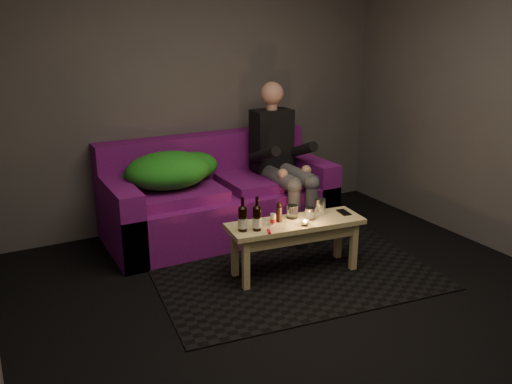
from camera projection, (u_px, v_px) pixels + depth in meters
floor at (328, 321)px, 3.68m from camera, size 4.50×4.50×0.00m
room at (297, 69)px, 3.57m from camera, size 4.50×4.50×4.50m
rug at (291, 270)px, 4.41m from camera, size 2.34×1.81×0.01m
sofa at (218, 200)px, 5.11m from camera, size 2.09×0.94×0.90m
green_blanket at (172, 170)px, 4.80m from camera, size 0.92×0.63×0.31m
person at (280, 156)px, 5.11m from camera, size 0.38×0.87×1.40m
coffee_table at (295, 231)px, 4.26m from camera, size 1.12×0.46×0.45m
beer_bottle_a at (243, 219)px, 4.01m from camera, size 0.07×0.07×0.27m
beer_bottle_b at (257, 218)px, 4.02m from camera, size 0.07×0.07×0.26m
salt_shaker at (273, 219)px, 4.15m from camera, size 0.04×0.04×0.09m
pepper_mill at (279, 214)px, 4.21m from camera, size 0.06×0.06×0.12m
tumbler_back at (292, 212)px, 4.29m from camera, size 0.12×0.12×0.11m
tealight at (305, 223)px, 4.14m from camera, size 0.06×0.06×0.04m
tumbler_front at (310, 214)px, 4.25m from camera, size 0.10×0.10×0.10m
steel_cup at (320, 206)px, 4.39m from camera, size 0.12×0.12×0.13m
smartphone at (344, 212)px, 4.42m from camera, size 0.09×0.15×0.01m
red_lighter at (269, 231)px, 4.01m from camera, size 0.05×0.08×0.01m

